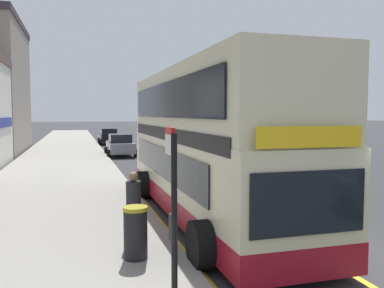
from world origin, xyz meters
name	(u,v)px	position (x,y,z in m)	size (l,w,h in m)	color
ground_plane	(142,146)	(0.00, 32.00, 0.00)	(260.00, 260.00, 0.00)	#333335
pavement_near	(66,147)	(-7.00, 32.00, 0.07)	(6.00, 76.00, 0.14)	gray
double_decker_bus	(205,148)	(-2.46, 4.69, 2.07)	(3.22, 11.22, 4.40)	beige
bus_bay_markings	(202,216)	(-2.54, 4.71, 0.01)	(2.92, 13.67, 0.01)	yellow
bus_stop_sign	(173,207)	(-4.89, -1.21, 1.76)	(0.09, 0.51, 2.76)	black
parked_car_black_distant	(163,135)	(2.91, 35.67, 0.80)	(2.09, 4.20, 1.62)	black
parked_car_grey_far	(120,145)	(-3.03, 23.12, 0.80)	(2.09, 4.20, 1.62)	slate
parked_car_black_behind	(109,136)	(-2.90, 35.11, 0.80)	(2.09, 4.20, 1.62)	black
pedestrian_waiting_near_sign	(134,205)	(-4.97, 2.30, 1.03)	(0.34, 0.34, 1.65)	black
litter_bin	(136,232)	(-5.08, 1.29, 0.68)	(0.51, 0.51, 1.08)	black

